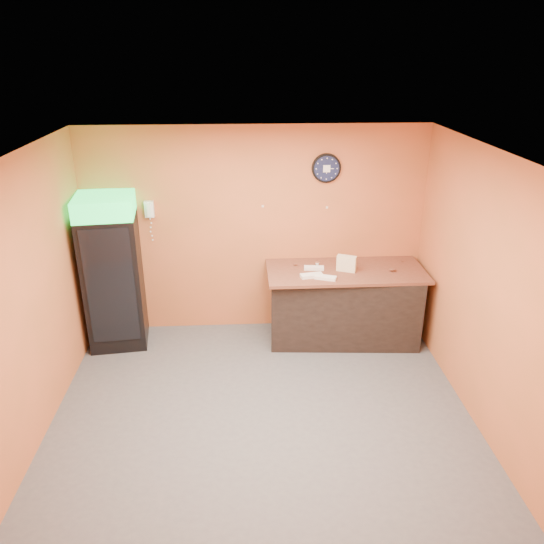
{
  "coord_description": "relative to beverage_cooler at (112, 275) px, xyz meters",
  "views": [
    {
      "loc": [
        -0.16,
        -4.72,
        3.69
      ],
      "look_at": [
        0.14,
        0.6,
        1.41
      ],
      "focal_mm": 35.0,
      "sensor_mm": 36.0,
      "label": 1
    }
  ],
  "objects": [
    {
      "name": "wall_clock",
      "position": [
        2.77,
        0.37,
        1.26
      ],
      "size": [
        0.38,
        0.06,
        0.38
      ],
      "color": "black",
      "rests_on": "back_wall"
    },
    {
      "name": "ceiling",
      "position": [
        1.86,
        -1.61,
        1.82
      ],
      "size": [
        4.5,
        4.0,
        0.02
      ],
      "primitive_type": "cube",
      "color": "white",
      "rests_on": "back_wall"
    },
    {
      "name": "wrapped_sandwich_left",
      "position": [
        2.54,
        -0.26,
        0.04
      ],
      "size": [
        0.3,
        0.16,
        0.04
      ],
      "primitive_type": "cube",
      "rotation": [
        0.0,
        0.0,
        0.19
      ],
      "color": "white",
      "rests_on": "butcher_paper"
    },
    {
      "name": "kitchen_tool",
      "position": [
        2.65,
        0.07,
        0.05
      ],
      "size": [
        0.06,
        0.06,
        0.06
      ],
      "primitive_type": "cylinder",
      "color": "silver",
      "rests_on": "butcher_paper"
    },
    {
      "name": "wrapped_sandwich_right",
      "position": [
        2.6,
        -0.01,
        0.04
      ],
      "size": [
        0.27,
        0.13,
        0.04
      ],
      "primitive_type": "cube",
      "rotation": [
        0.0,
        0.0,
        -0.11
      ],
      "color": "white",
      "rests_on": "butcher_paper"
    },
    {
      "name": "wrapped_sandwich_mid",
      "position": [
        2.71,
        -0.33,
        0.04
      ],
      "size": [
        0.28,
        0.19,
        0.04
      ],
      "primitive_type": "cube",
      "rotation": [
        0.0,
        0.0,
        -0.36
      ],
      "color": "white",
      "rests_on": "butcher_paper"
    },
    {
      "name": "butcher_paper",
      "position": [
        3.01,
        -0.03,
        -0.0
      ],
      "size": [
        2.05,
        0.96,
        0.04
      ],
      "primitive_type": "cube",
      "rotation": [
        0.0,
        0.0,
        0.0
      ],
      "color": "brown",
      "rests_on": "prep_counter"
    },
    {
      "name": "prep_counter",
      "position": [
        3.01,
        -0.03,
        -0.5
      ],
      "size": [
        1.98,
        0.99,
        0.96
      ],
      "primitive_type": "cube",
      "rotation": [
        0.0,
        0.0,
        -0.07
      ],
      "color": "black",
      "rests_on": "floor"
    },
    {
      "name": "floor",
      "position": [
        1.86,
        -1.61,
        -0.98
      ],
      "size": [
        4.5,
        4.5,
        0.0
      ],
      "primitive_type": "plane",
      "color": "#47474C",
      "rests_on": "ground"
    },
    {
      "name": "back_wall",
      "position": [
        1.86,
        0.39,
        0.42
      ],
      "size": [
        4.5,
        0.02,
        2.8
      ],
      "primitive_type": "cube",
      "color": "#CC6339",
      "rests_on": "floor"
    },
    {
      "name": "left_wall",
      "position": [
        -0.39,
        -1.61,
        0.42
      ],
      "size": [
        0.02,
        4.0,
        2.8
      ],
      "primitive_type": "cube",
      "color": "#CC6339",
      "rests_on": "floor"
    },
    {
      "name": "beverage_cooler",
      "position": [
        0.0,
        0.0,
        0.0
      ],
      "size": [
        0.78,
        0.79,
        2.01
      ],
      "rotation": [
        0.0,
        0.0,
        0.11
      ],
      "color": "black",
      "rests_on": "floor"
    },
    {
      "name": "sub_roll_stack",
      "position": [
        3.01,
        -0.09,
        0.12
      ],
      "size": [
        0.26,
        0.18,
        0.21
      ],
      "rotation": [
        0.0,
        0.0,
        -0.41
      ],
      "color": "#F5EABE",
      "rests_on": "butcher_paper"
    },
    {
      "name": "wall_phone",
      "position": [
        0.49,
        0.34,
        0.76
      ],
      "size": [
        0.12,
        0.1,
        0.21
      ],
      "color": "white",
      "rests_on": "back_wall"
    },
    {
      "name": "right_wall",
      "position": [
        4.11,
        -1.61,
        0.42
      ],
      "size": [
        0.02,
        4.0,
        2.8
      ],
      "primitive_type": "cube",
      "color": "#CC6339",
      "rests_on": "floor"
    }
  ]
}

